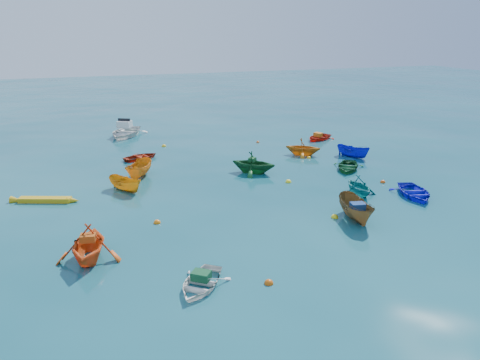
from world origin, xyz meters
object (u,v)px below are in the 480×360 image
object	(u,v)px
dinghy_white_near	(200,287)
motorboat_white	(125,136)
kayak_yellow	(45,202)
dinghy_blue_se	(414,196)

from	to	relation	value
dinghy_white_near	motorboat_white	xyz separation A→B (m)	(0.09, 28.24, 0.00)
kayak_yellow	motorboat_white	bearing A→B (deg)	-1.47
kayak_yellow	dinghy_white_near	bearing A→B (deg)	-132.91
dinghy_blue_se	kayak_yellow	bearing A→B (deg)	-179.82
dinghy_white_near	motorboat_white	distance (m)	28.24
dinghy_blue_se	motorboat_white	size ratio (longest dim) A/B	0.70
kayak_yellow	motorboat_white	distance (m)	17.31
dinghy_blue_se	motorboat_white	distance (m)	26.84
dinghy_white_near	dinghy_blue_se	bearing A→B (deg)	58.95
dinghy_white_near	kayak_yellow	world-z (taller)	dinghy_white_near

